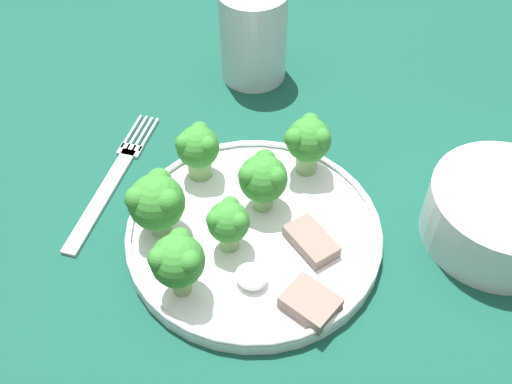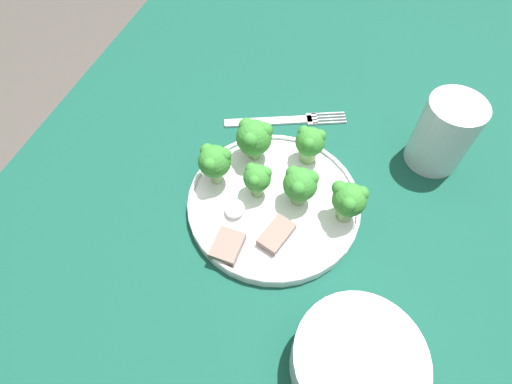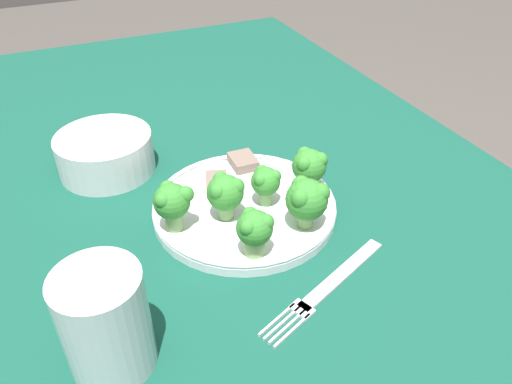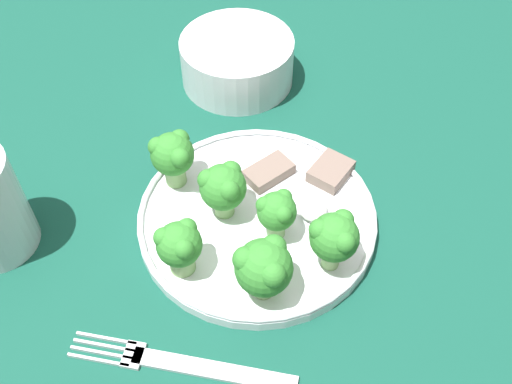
{
  "view_description": "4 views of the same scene",
  "coord_description": "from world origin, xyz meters",
  "px_view_note": "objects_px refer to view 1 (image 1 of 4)",
  "views": [
    {
      "loc": [
        0.17,
        -0.35,
        1.19
      ],
      "look_at": [
        -0.06,
        -0.06,
        0.79
      ],
      "focal_mm": 42.0,
      "sensor_mm": 36.0,
      "label": 1
    },
    {
      "loc": [
        0.24,
        -0.01,
        1.22
      ],
      "look_at": [
        -0.04,
        -0.11,
        0.77
      ],
      "focal_mm": 28.0,
      "sensor_mm": 36.0,
      "label": 2
    },
    {
      "loc": [
        -0.52,
        0.12,
        1.15
      ],
      "look_at": [
        -0.06,
        -0.09,
        0.78
      ],
      "focal_mm": 35.0,
      "sensor_mm": 36.0,
      "label": 3
    },
    {
      "loc": [
        -0.35,
        -0.28,
        1.23
      ],
      "look_at": [
        -0.04,
        -0.07,
        0.78
      ],
      "focal_mm": 42.0,
      "sensor_mm": 36.0,
      "label": 4
    }
  ],
  "objects_px": {
    "dinner_plate": "(254,233)",
    "fork": "(112,180)",
    "cream_bowl": "(500,216)",
    "drinking_glass": "(253,40)"
  },
  "relations": [
    {
      "from": "dinner_plate",
      "to": "cream_bowl",
      "type": "bearing_deg",
      "value": 39.29
    },
    {
      "from": "cream_bowl",
      "to": "drinking_glass",
      "type": "distance_m",
      "value": 0.34
    },
    {
      "from": "dinner_plate",
      "to": "cream_bowl",
      "type": "relative_size",
      "value": 1.74
    },
    {
      "from": "dinner_plate",
      "to": "cream_bowl",
      "type": "height_order",
      "value": "cream_bowl"
    },
    {
      "from": "dinner_plate",
      "to": "fork",
      "type": "distance_m",
      "value": 0.16
    },
    {
      "from": "dinner_plate",
      "to": "cream_bowl",
      "type": "xyz_separation_m",
      "value": [
        0.17,
        0.14,
        0.02
      ]
    },
    {
      "from": "fork",
      "to": "cream_bowl",
      "type": "bearing_deg",
      "value": 27.36
    },
    {
      "from": "fork",
      "to": "drinking_glass",
      "type": "height_order",
      "value": "drinking_glass"
    },
    {
      "from": "fork",
      "to": "drinking_glass",
      "type": "bearing_deg",
      "value": 89.27
    },
    {
      "from": "fork",
      "to": "cream_bowl",
      "type": "height_order",
      "value": "cream_bowl"
    }
  ]
}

